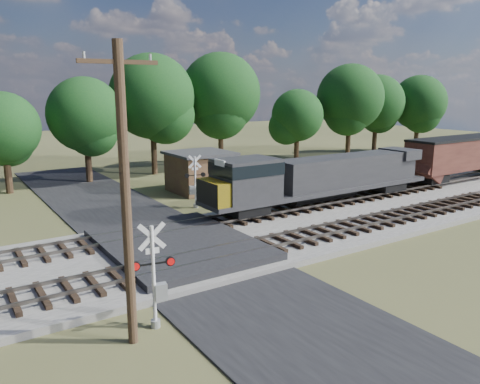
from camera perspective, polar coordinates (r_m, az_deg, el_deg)
ground at (r=23.86m, az=-7.00°, el=-7.64°), size 160.00×160.00×0.00m
ballast_bed at (r=29.72m, az=10.10°, el=-3.39°), size 140.00×10.00×0.30m
road at (r=23.85m, az=-7.00°, el=-7.55°), size 7.00×60.00×0.08m
crossing_panel at (r=24.18m, az=-7.55°, el=-6.59°), size 7.00×9.00×0.62m
track_near at (r=23.60m, az=2.02°, el=-6.71°), size 140.00×2.60×0.33m
track_far at (r=27.64m, az=-3.99°, el=-3.86°), size 140.00×2.60×0.33m
crossing_signal_near at (r=16.61m, az=-10.18°, el=-11.05°), size 1.53×0.40×3.81m
crossing_signal_far at (r=32.69m, az=-5.60°, el=0.73°), size 1.50×0.41×3.75m
utility_pole at (r=14.75m, az=-13.80°, el=0.01°), size 2.34×0.33×9.56m
equipment_shed at (r=38.07m, az=-4.91°, el=2.53°), size 4.79×4.79×3.24m
treeline at (r=45.89m, az=-6.94°, el=10.50°), size 78.02×11.47×11.91m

